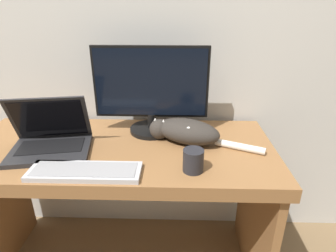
% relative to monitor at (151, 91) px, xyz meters
% --- Properties ---
extents(wall_back, '(6.40, 0.06, 2.60)m').
position_rel_monitor_xyz_m(wall_back, '(-0.14, 0.21, 0.34)').
color(wall_back, silver).
rests_on(wall_back, ground_plane).
extents(desk, '(1.43, 0.63, 0.74)m').
position_rel_monitor_xyz_m(desk, '(-0.14, -0.17, -0.37)').
color(desk, olive).
rests_on(desk, ground_plane).
extents(monitor, '(0.55, 0.22, 0.43)m').
position_rel_monitor_xyz_m(monitor, '(0.00, 0.00, 0.00)').
color(monitor, black).
rests_on(monitor, desk).
extents(laptop, '(0.37, 0.31, 0.25)m').
position_rel_monitor_xyz_m(laptop, '(-0.43, -0.21, -0.16)').
color(laptop, '#232326').
rests_on(laptop, desk).
extents(external_keyboard, '(0.43, 0.13, 0.02)m').
position_rel_monitor_xyz_m(external_keyboard, '(-0.23, -0.40, -0.20)').
color(external_keyboard, '#BCBCC1').
rests_on(external_keyboard, desk).
extents(cat, '(0.52, 0.27, 0.11)m').
position_rel_monitor_xyz_m(cat, '(0.17, -0.12, -0.16)').
color(cat, '#332D28').
rests_on(cat, desk).
extents(coffee_mug, '(0.08, 0.08, 0.09)m').
position_rel_monitor_xyz_m(coffee_mug, '(0.19, -0.37, -0.17)').
color(coffee_mug, '#232328').
rests_on(coffee_mug, desk).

